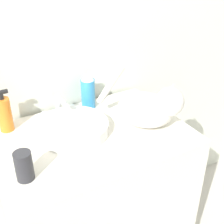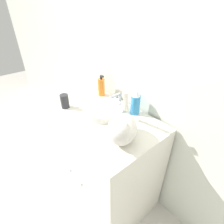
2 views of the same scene
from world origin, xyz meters
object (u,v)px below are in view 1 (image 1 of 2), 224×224
Objects in this scene: cup at (24,166)px; cat at (149,107)px; spray_bottle at (88,91)px; soap_bottle at (5,114)px.

cat is at bearing 7.02° from cup.
spray_bottle is at bearing 40.46° from cup.
soap_bottle is at bearing 86.92° from cup.
cat is 0.56m from cup.
cat is 1.93× the size of spray_bottle.
spray_bottle is (0.39, 0.01, 0.01)m from soap_bottle.
spray_bottle is (-0.15, 0.28, -0.00)m from cat.
soap_bottle reaches higher than cup.
cat is at bearing -26.54° from soap_bottle.
cup is at bearing -93.08° from soap_bottle.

